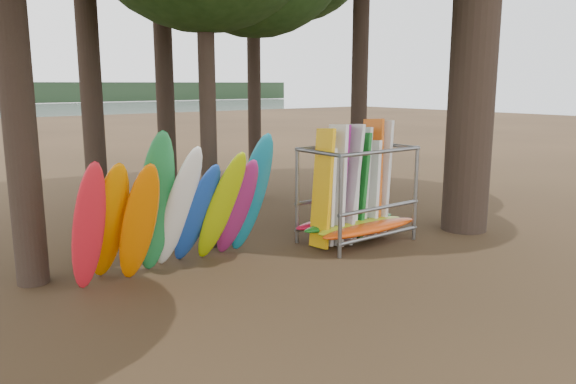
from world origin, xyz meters
TOP-DOWN VIEW (x-y plane):
  - ground at (0.00, 0.00)m, footprint 120.00×120.00m
  - kayak_row at (-2.51, 1.78)m, footprint 4.40×1.96m
  - storage_rack at (1.84, 1.32)m, footprint 2.95×1.55m

SIDE VIEW (x-z plane):
  - ground at x=0.00m, z-range 0.00..0.00m
  - storage_rack at x=1.84m, z-range -0.38..2.54m
  - kayak_row at x=-2.51m, z-range -0.26..2.79m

